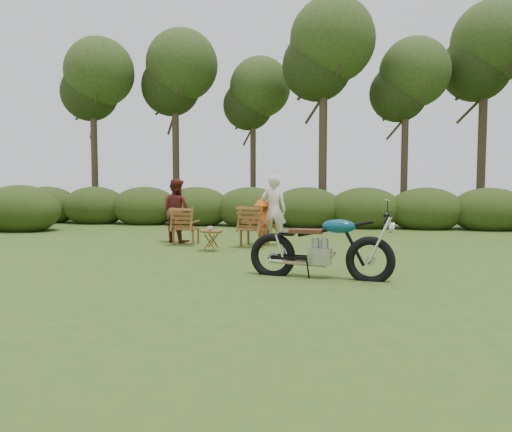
% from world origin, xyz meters
% --- Properties ---
extents(ground, '(80.00, 80.00, 0.00)m').
position_xyz_m(ground, '(0.00, 0.00, 0.00)').
color(ground, '#36531B').
rests_on(ground, ground).
extents(tree_line, '(22.52, 11.62, 8.14)m').
position_xyz_m(tree_line, '(0.50, 9.74, 3.81)').
color(tree_line, '#392F1F').
rests_on(tree_line, ground).
extents(motorcycle, '(2.42, 1.17, 1.33)m').
position_xyz_m(motorcycle, '(0.94, -0.04, 0.00)').
color(motorcycle, '#0C759F').
rests_on(motorcycle, ground).
extents(lawn_chair_right, '(0.82, 0.82, 1.01)m').
position_xyz_m(lawn_chair_right, '(-0.86, 3.62, 0.00)').
color(lawn_chair_right, brown).
rests_on(lawn_chair_right, ground).
extents(lawn_chair_left, '(0.66, 0.66, 0.95)m').
position_xyz_m(lawn_chair_left, '(-2.66, 3.71, 0.00)').
color(lawn_chair_left, brown).
rests_on(lawn_chair_left, ground).
extents(side_table, '(0.47, 0.40, 0.48)m').
position_xyz_m(side_table, '(-1.71, 2.67, 0.24)').
color(side_table, brown).
rests_on(side_table, ground).
extents(cup, '(0.16, 0.16, 0.10)m').
position_xyz_m(cup, '(-1.74, 2.69, 0.53)').
color(cup, beige).
rests_on(cup, side_table).
extents(adult_a, '(0.67, 0.47, 1.77)m').
position_xyz_m(adult_a, '(-0.45, 4.02, 0.00)').
color(adult_a, beige).
rests_on(adult_a, ground).
extents(adult_b, '(1.00, 0.91, 1.68)m').
position_xyz_m(adult_b, '(-3.04, 4.07, 0.00)').
color(adult_b, maroon).
rests_on(adult_b, ground).
extents(child, '(0.84, 0.64, 1.15)m').
position_xyz_m(child, '(-0.76, 4.05, 0.00)').
color(child, '#D85914').
rests_on(child, ground).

